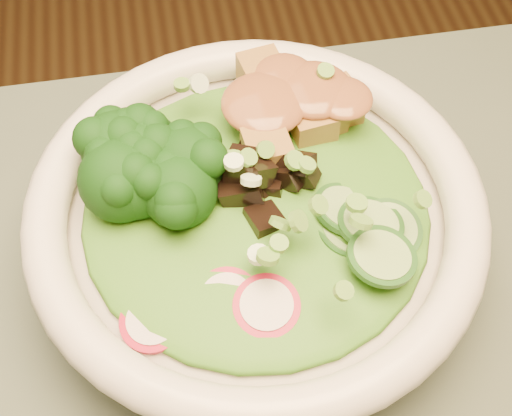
{
  "coord_description": "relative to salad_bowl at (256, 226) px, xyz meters",
  "views": [
    {
      "loc": [
        -0.02,
        -0.04,
        1.18
      ],
      "look_at": [
        0.02,
        0.2,
        0.81
      ],
      "focal_mm": 50.0,
      "sensor_mm": 36.0,
      "label": 1
    }
  ],
  "objects": [
    {
      "name": "peanut_sauce",
      "position": [
        0.03,
        0.06,
        0.05
      ],
      "size": [
        0.07,
        0.06,
        0.02
      ],
      "primitive_type": "ellipsoid",
      "color": "brown",
      "rests_on": "tofu_cubes"
    },
    {
      "name": "lettuce_bed",
      "position": [
        -0.0,
        0.0,
        0.02
      ],
      "size": [
        0.22,
        0.22,
        0.03
      ],
      "primitive_type": "ellipsoid",
      "color": "#226114",
      "rests_on": "salad_bowl"
    },
    {
      "name": "tofu_cubes",
      "position": [
        0.03,
        0.06,
        0.03
      ],
      "size": [
        0.11,
        0.09,
        0.04
      ],
      "primitive_type": null,
      "rotation": [
        0.0,
        0.0,
        -0.29
      ],
      "color": "olive",
      "rests_on": "salad_bowl"
    },
    {
      "name": "salad_bowl",
      "position": [
        0.0,
        0.0,
        0.0
      ],
      "size": [
        0.29,
        0.29,
        0.08
      ],
      "rotation": [
        0.0,
        0.0,
        -0.29
      ],
      "color": "silver",
      "rests_on": "dining_table"
    },
    {
      "name": "cucumber_slices",
      "position": [
        0.06,
        -0.03,
        0.03
      ],
      "size": [
        0.09,
        0.09,
        0.04
      ],
      "primitive_type": null,
      "rotation": [
        0.0,
        0.0,
        -0.29
      ],
      "color": "#96C36C",
      "rests_on": "salad_bowl"
    },
    {
      "name": "mushroom_heap",
      "position": [
        0.01,
        0.01,
        0.04
      ],
      "size": [
        0.09,
        0.09,
        0.04
      ],
      "primitive_type": null,
      "rotation": [
        0.0,
        0.0,
        -0.29
      ],
      "color": "black",
      "rests_on": "salad_bowl"
    },
    {
      "name": "scallion_garnish",
      "position": [
        -0.0,
        0.0,
        0.05
      ],
      "size": [
        0.2,
        0.2,
        0.03
      ],
      "primitive_type": null,
      "color": "#619B36",
      "rests_on": "salad_bowl"
    },
    {
      "name": "broccoli_florets",
      "position": [
        -0.06,
        0.03,
        0.04
      ],
      "size": [
        0.1,
        0.1,
        0.05
      ],
      "primitive_type": null,
      "rotation": [
        0.0,
        0.0,
        -0.29
      ],
      "color": "black",
      "rests_on": "salad_bowl"
    },
    {
      "name": "radish_slices",
      "position": [
        -0.03,
        -0.07,
        0.03
      ],
      "size": [
        0.12,
        0.07,
        0.02
      ],
      "primitive_type": null,
      "rotation": [
        0.0,
        0.0,
        -0.29
      ],
      "color": "maroon",
      "rests_on": "salad_bowl"
    }
  ]
}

